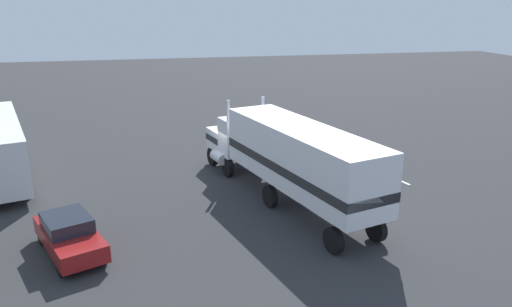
% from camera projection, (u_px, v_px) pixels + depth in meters
% --- Properties ---
extents(ground_plane, '(120.00, 120.00, 0.00)m').
position_uv_depth(ground_plane, '(233.00, 170.00, 29.56)').
color(ground_plane, '#2D2D30').
extents(lane_stripe_near, '(4.26, 1.44, 0.01)m').
position_uv_depth(lane_stripe_near, '(296.00, 174.00, 28.92)').
color(lane_stripe_near, silver).
rests_on(lane_stripe_near, ground_plane).
extents(lane_stripe_mid, '(4.32, 1.15, 0.01)m').
position_uv_depth(lane_stripe_mid, '(336.00, 164.00, 30.69)').
color(lane_stripe_mid, silver).
rests_on(lane_stripe_mid, ground_plane).
extents(lane_stripe_far, '(4.30, 1.27, 0.01)m').
position_uv_depth(lane_stripe_far, '(383.00, 173.00, 29.11)').
color(lane_stripe_far, silver).
rests_on(lane_stripe_far, ground_plane).
extents(semi_truck, '(14.30, 6.24, 4.50)m').
position_uv_depth(semi_truck, '(289.00, 154.00, 24.25)').
color(semi_truck, white).
rests_on(semi_truck, ground_plane).
extents(person_bystander, '(0.44, 0.47, 1.63)m').
position_uv_depth(person_bystander, '(323.00, 167.00, 27.37)').
color(person_bystander, '#2D3347').
rests_on(person_bystander, ground_plane).
extents(parked_car, '(4.75, 3.37, 1.57)m').
position_uv_depth(parked_car, '(69.00, 235.00, 19.73)').
color(parked_car, maroon).
rests_on(parked_car, ground_plane).
extents(motorcycle, '(2.10, 0.40, 1.12)m').
position_uv_depth(motorcycle, '(371.00, 185.00, 25.90)').
color(motorcycle, black).
rests_on(motorcycle, ground_plane).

